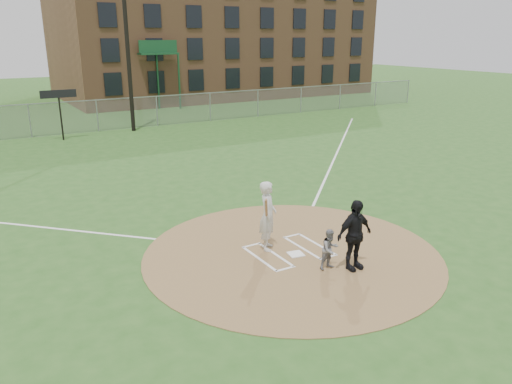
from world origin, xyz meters
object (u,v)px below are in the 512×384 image
catcher (330,249)px  batter_at_plate (268,216)px  umpire (354,235)px  home_plate (296,254)px

catcher → batter_at_plate: batter_at_plate is taller
catcher → umpire: size_ratio=0.58×
home_plate → batter_at_plate: size_ratio=0.20×
catcher → batter_at_plate: size_ratio=0.54×
catcher → batter_at_plate: (-0.73, 1.92, 0.47)m
catcher → batter_at_plate: 2.11m
catcher → home_plate: bearing=99.5°
home_plate → batter_at_plate: (-0.47, 0.76, 1.00)m
home_plate → umpire: 1.93m
home_plate → batter_at_plate: 1.34m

